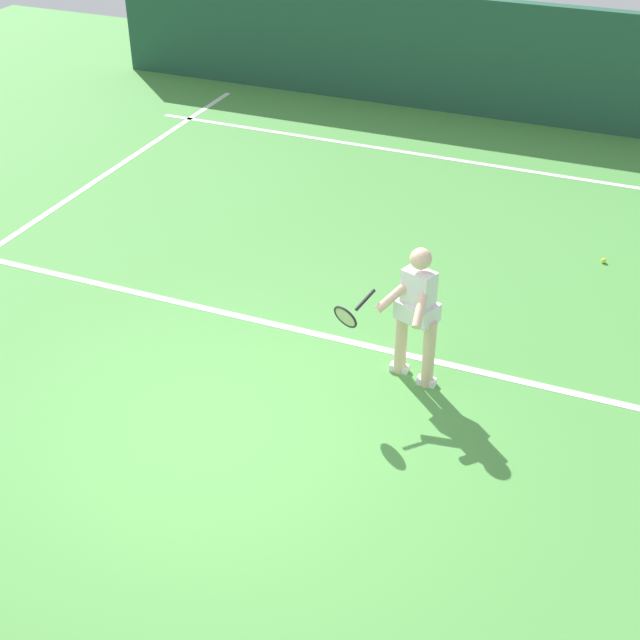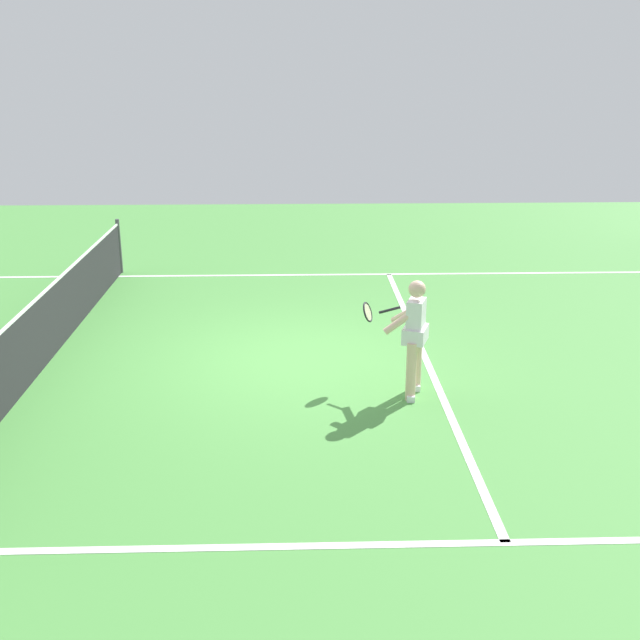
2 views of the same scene
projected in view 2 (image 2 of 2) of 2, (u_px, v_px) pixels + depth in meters
ground_plane at (295, 358)px, 11.47m from camera, size 25.83×25.83×0.00m
service_line_marking at (425, 357)px, 11.53m from camera, size 9.35×0.10×0.01m
sideline_left_marking at (295, 546)px, 7.04m from camera, size 0.10×17.87×0.01m
sideline_right_marking at (295, 275)px, 15.90m from camera, size 0.10×17.87×0.01m
court_net at (45, 327)px, 11.21m from camera, size 10.03×0.08×1.11m
tennis_player at (413, 333)px, 9.99m from camera, size 0.99×0.87×1.55m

